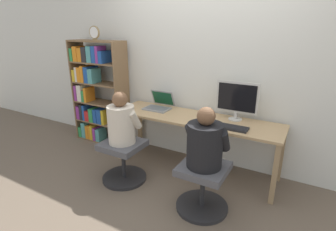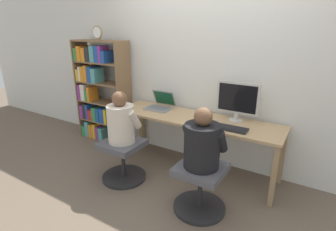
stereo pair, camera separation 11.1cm
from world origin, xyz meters
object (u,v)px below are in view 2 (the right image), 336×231
(keyboard, at_px, (227,127))
(desktop_monitor, at_px, (237,100))
(office_chair_left, at_px, (200,186))
(bookshelf, at_px, (97,92))
(office_chair_right, at_px, (123,158))
(person_at_laptop, at_px, (121,121))
(desk_clock, at_px, (97,33))
(laptop, at_px, (160,105))
(person_at_monitor, at_px, (202,143))

(keyboard, bearing_deg, desktop_monitor, 89.66)
(office_chair_left, distance_m, bookshelf, 2.34)
(desktop_monitor, height_order, office_chair_right, desktop_monitor)
(desktop_monitor, height_order, keyboard, desktop_monitor)
(person_at_laptop, bearing_deg, office_chair_left, -2.39)
(office_chair_left, bearing_deg, desktop_monitor, 86.47)
(desk_clock, bearing_deg, desktop_monitor, 3.92)
(person_at_laptop, distance_m, desk_clock, 1.47)
(bookshelf, bearing_deg, person_at_laptop, -32.83)
(laptop, xyz_separation_m, office_chair_right, (-0.05, -0.73, -0.49))
(keyboard, xyz_separation_m, bookshelf, (-2.20, 0.23, 0.06))
(office_chair_left, bearing_deg, bookshelf, 160.35)
(person_at_monitor, relative_size, bookshelf, 0.37)
(person_at_monitor, distance_m, desk_clock, 2.28)
(desktop_monitor, height_order, laptop, desktop_monitor)
(person_at_laptop, bearing_deg, keyboard, 24.48)
(office_chair_right, height_order, person_at_monitor, person_at_monitor)
(person_at_laptop, xyz_separation_m, desk_clock, (-0.94, 0.65, 0.94))
(desk_clock, bearing_deg, person_at_monitor, -19.34)
(desktop_monitor, relative_size, person_at_laptop, 0.81)
(desktop_monitor, bearing_deg, office_chair_left, -93.53)
(desktop_monitor, xyz_separation_m, laptop, (-1.03, -0.06, -0.20))
(desk_clock, bearing_deg, bookshelf, 158.43)
(office_chair_right, bearing_deg, office_chair_left, -2.14)
(laptop, relative_size, bookshelf, 0.21)
(laptop, bearing_deg, desktop_monitor, 3.24)
(desktop_monitor, distance_m, office_chair_left, 1.08)
(laptop, relative_size, office_chair_right, 0.63)
(person_at_monitor, height_order, person_at_laptop, person_at_laptop)
(keyboard, bearing_deg, bookshelf, 173.91)
(person_at_monitor, bearing_deg, office_chair_left, -90.00)
(office_chair_left, distance_m, person_at_monitor, 0.46)
(desktop_monitor, relative_size, person_at_monitor, 0.83)
(desktop_monitor, height_order, person_at_laptop, desktop_monitor)
(office_chair_right, bearing_deg, laptop, 86.06)
(office_chair_right, bearing_deg, desk_clock, 145.01)
(desktop_monitor, bearing_deg, keyboard, -90.34)
(desk_clock, bearing_deg, office_chair_right, -34.99)
(person_at_monitor, bearing_deg, desk_clock, 160.66)
(office_chair_right, distance_m, person_at_laptop, 0.47)
(office_chair_right, relative_size, desk_clock, 2.67)
(bookshelf, bearing_deg, keyboard, -6.09)
(desktop_monitor, bearing_deg, person_at_laptop, -143.81)
(laptop, bearing_deg, person_at_laptop, -93.97)
(office_chair_left, xyz_separation_m, office_chair_right, (-1.03, 0.04, 0.00))
(office_chair_right, relative_size, bookshelf, 0.34)
(desktop_monitor, distance_m, bookshelf, 2.21)
(laptop, xyz_separation_m, keyboard, (1.02, -0.24, -0.04))
(keyboard, bearing_deg, person_at_laptop, -155.52)
(office_chair_left, height_order, person_at_laptop, person_at_laptop)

